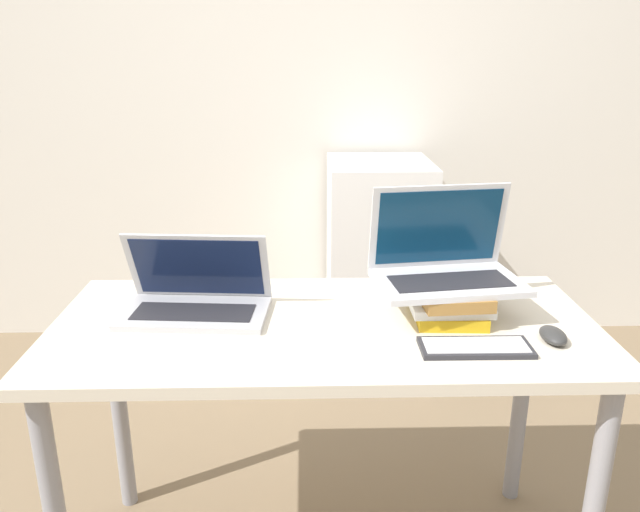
{
  "coord_description": "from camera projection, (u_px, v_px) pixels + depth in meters",
  "views": [
    {
      "loc": [
        -0.05,
        -1.15,
        1.44
      ],
      "look_at": [
        -0.01,
        0.32,
        0.95
      ],
      "focal_mm": 35.0,
      "sensor_mm": 36.0,
      "label": 1
    }
  ],
  "objects": [
    {
      "name": "mini_fridge",
      "position": [
        377.0,
        263.0,
        2.93
      ],
      "size": [
        0.46,
        0.53,
        0.96
      ],
      "color": "white",
      "rests_on": "ground_plane"
    },
    {
      "name": "desk",
      "position": [
        324.0,
        356.0,
        1.64
      ],
      "size": [
        1.4,
        0.64,
        0.77
      ],
      "color": "beige",
      "rests_on": "ground_plane"
    },
    {
      "name": "book_stack",
      "position": [
        448.0,
        300.0,
        1.63
      ],
      "size": [
        0.21,
        0.26,
        0.09
      ],
      "color": "gold",
      "rests_on": "desk"
    },
    {
      "name": "mouse",
      "position": [
        553.0,
        335.0,
        1.5
      ],
      "size": [
        0.06,
        0.1,
        0.03
      ],
      "color": "#2D2D2D",
      "rests_on": "desk"
    },
    {
      "name": "laptop_left",
      "position": [
        196.0,
        297.0,
        1.65
      ],
      "size": [
        0.4,
        0.25,
        0.22
      ],
      "color": "#B2B2B7",
      "rests_on": "desk"
    },
    {
      "name": "laptop_on_books",
      "position": [
        445.0,
        263.0,
        1.63
      ],
      "size": [
        0.4,
        0.29,
        0.25
      ],
      "color": "silver",
      "rests_on": "book_stack"
    },
    {
      "name": "wireless_keyboard",
      "position": [
        475.0,
        347.0,
        1.46
      ],
      "size": [
        0.26,
        0.1,
        0.01
      ],
      "color": "#28282D",
      "rests_on": "desk"
    },
    {
      "name": "wall_back",
      "position": [
        314.0,
        68.0,
        2.95
      ],
      "size": [
        8.0,
        0.05,
        2.7
      ],
      "color": "silver",
      "rests_on": "ground_plane"
    }
  ]
}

